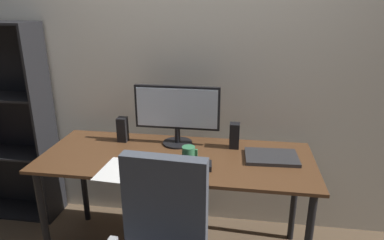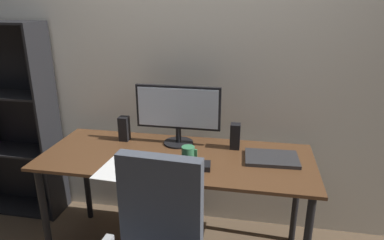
% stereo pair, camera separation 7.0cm
% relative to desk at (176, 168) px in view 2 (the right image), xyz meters
% --- Properties ---
extents(back_wall, '(6.40, 0.10, 2.60)m').
position_rel_desk_xyz_m(back_wall, '(0.00, 0.51, 0.64)').
color(back_wall, silver).
rests_on(back_wall, ground).
extents(desk, '(1.70, 0.67, 0.74)m').
position_rel_desk_xyz_m(desk, '(0.00, 0.00, 0.00)').
color(desk, '#56351E').
rests_on(desk, ground).
extents(monitor, '(0.57, 0.20, 0.40)m').
position_rel_desk_xyz_m(monitor, '(-0.03, 0.19, 0.32)').
color(monitor, black).
rests_on(monitor, desk).
extents(keyboard, '(0.29, 0.12, 0.02)m').
position_rel_desk_xyz_m(keyboard, '(-0.03, -0.14, 0.09)').
color(keyboard, black).
rests_on(keyboard, desk).
extents(mouse, '(0.07, 0.10, 0.03)m').
position_rel_desk_xyz_m(mouse, '(0.21, -0.14, 0.10)').
color(mouse, black).
rests_on(mouse, desk).
extents(coffee_mug, '(0.10, 0.08, 0.09)m').
position_rel_desk_xyz_m(coffee_mug, '(0.08, -0.04, 0.13)').
color(coffee_mug, '#387F51').
rests_on(coffee_mug, desk).
extents(laptop, '(0.33, 0.24, 0.02)m').
position_rel_desk_xyz_m(laptop, '(0.59, 0.05, 0.09)').
color(laptop, '#2D2D30').
rests_on(laptop, desk).
extents(speaker_left, '(0.06, 0.07, 0.17)m').
position_rel_desk_xyz_m(speaker_left, '(-0.41, 0.19, 0.17)').
color(speaker_left, black).
rests_on(speaker_left, desk).
extents(speaker_right, '(0.06, 0.07, 0.17)m').
position_rel_desk_xyz_m(speaker_right, '(0.35, 0.19, 0.17)').
color(speaker_right, black).
rests_on(speaker_right, desk).
extents(paper_sheet, '(0.23, 0.31, 0.00)m').
position_rel_desk_xyz_m(paper_sheet, '(-0.29, -0.23, 0.08)').
color(paper_sheet, white).
rests_on(paper_sheet, desk).
extents(bookshelf, '(0.76, 0.28, 1.53)m').
position_rel_desk_xyz_m(bookshelf, '(-1.46, 0.33, 0.09)').
color(bookshelf, black).
rests_on(bookshelf, ground).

